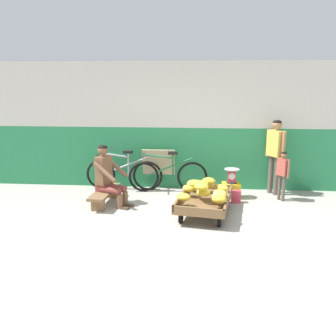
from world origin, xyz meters
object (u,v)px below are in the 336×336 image
object	(u,v)px
sign_board	(159,168)
customer_adult	(275,149)
low_bench	(105,194)
vendor_seated	(108,176)
bicycle_near_left	(124,174)
bicycle_far_left	(168,175)
banana_cart	(205,201)
shopping_bag	(236,196)
customer_child	(283,171)
weighing_scale	(232,176)
plastic_crate	(231,190)

from	to	relation	value
sign_board	customer_adult	xyz separation A→B (m)	(2.40, -0.24, 0.52)
low_bench	vendor_seated	xyz separation A→B (m)	(0.08, -0.03, 0.37)
bicycle_near_left	bicycle_far_left	size ratio (longest dim) A/B	1.00
banana_cart	shopping_bag	size ratio (longest dim) A/B	6.50
customer_child	bicycle_far_left	bearing A→B (deg)	169.94
vendor_seated	customer_adult	world-z (taller)	customer_adult
weighing_scale	customer_adult	world-z (taller)	customer_adult
weighing_scale	customer_child	distance (m)	0.98
customer_child	low_bench	bearing A→B (deg)	-171.59
bicycle_far_left	sign_board	xyz separation A→B (m)	(-0.22, 0.27, 0.08)
weighing_scale	bicycle_far_left	bearing A→B (deg)	166.74
bicycle_near_left	sign_board	distance (m)	0.77
vendor_seated	sign_board	bearing A→B (deg)	55.46
customer_adult	shopping_bag	xyz separation A→B (m)	(-0.82, -0.63, -0.83)
customer_adult	customer_child	xyz separation A→B (m)	(0.08, -0.43, -0.35)
shopping_bag	bicycle_far_left	bearing A→B (deg)	156.01
customer_adult	shopping_bag	size ratio (longest dim) A/B	6.38
customer_adult	shopping_bag	distance (m)	1.33
sign_board	bicycle_near_left	bearing A→B (deg)	-164.01
banana_cart	weighing_scale	size ratio (longest dim) A/B	5.20
customer_adult	bicycle_far_left	bearing A→B (deg)	-179.34
customer_adult	customer_child	world-z (taller)	customer_adult
customer_adult	banana_cart	bearing A→B (deg)	-137.35
bicycle_far_left	low_bench	bearing A→B (deg)	-141.35
shopping_bag	customer_adult	bearing A→B (deg)	37.72
bicycle_near_left	shopping_bag	distance (m)	2.42
low_bench	vendor_seated	distance (m)	0.38
banana_cart	customer_adult	bearing A→B (deg)	42.65
bicycle_near_left	customer_adult	distance (m)	3.19
plastic_crate	customer_adult	distance (m)	1.24
weighing_scale	vendor_seated	bearing A→B (deg)	-165.02
customer_adult	customer_child	size ratio (longest dim) A/B	1.58
bicycle_near_left	bicycle_far_left	xyz separation A→B (m)	(0.95, -0.06, 0.00)
bicycle_far_left	customer_adult	world-z (taller)	customer_adult
banana_cart	sign_board	bearing A→B (deg)	121.88
bicycle_far_left	banana_cart	bearing A→B (deg)	-59.74
weighing_scale	customer_child	size ratio (longest dim) A/B	0.31
bicycle_far_left	shopping_bag	bearing A→B (deg)	-23.99
customer_child	shopping_bag	bearing A→B (deg)	-167.02
bicycle_far_left	plastic_crate	bearing A→B (deg)	-13.21
low_bench	customer_adult	distance (m)	3.52
plastic_crate	customer_adult	bearing A→B (deg)	20.45
banana_cart	bicycle_far_left	size ratio (longest dim) A/B	0.94
plastic_crate	customer_adult	world-z (taller)	customer_adult
low_bench	plastic_crate	xyz separation A→B (m)	(2.43, 0.60, -0.05)
weighing_scale	customer_adult	size ratio (longest dim) A/B	0.20
bicycle_far_left	sign_board	distance (m)	0.36
weighing_scale	bicycle_far_left	world-z (taller)	bicycle_far_left
banana_cart	low_bench	size ratio (longest dim) A/B	1.39
bicycle_far_left	customer_child	world-z (taller)	customer_child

